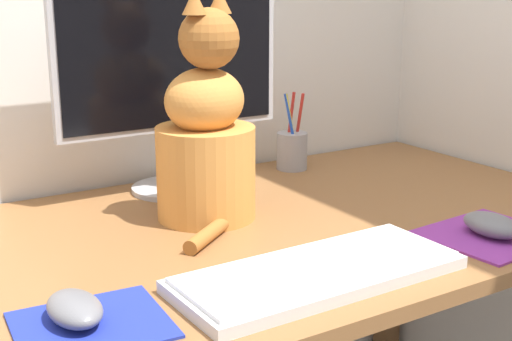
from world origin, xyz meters
The scene contains 9 objects.
desk centered at (0.00, 0.00, 0.66)m, with size 1.38×0.74×0.76m.
monitor centered at (-0.01, 0.27, 1.00)m, with size 0.47×0.17×0.43m.
keyboard centered at (-0.03, -0.24, 0.77)m, with size 0.43×0.17×0.02m.
mousepad_left centered at (-0.35, -0.20, 0.76)m, with size 0.20×0.18×0.00m.
mousepad_right centered at (0.32, -0.25, 0.76)m, with size 0.22×0.20×0.00m.
computer_mouse_left centered at (-0.37, -0.19, 0.78)m, with size 0.06×0.10×0.03m.
computer_mouse_right centered at (0.32, -0.25, 0.78)m, with size 0.07×0.11×0.04m.
cat centered at (-0.03, 0.09, 0.90)m, with size 0.23×0.27×0.40m.
pen_cup centered at (0.29, 0.29, 0.80)m, with size 0.07×0.07×0.17m.
Camera 1 is at (-0.60, -0.99, 1.17)m, focal length 50.00 mm.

